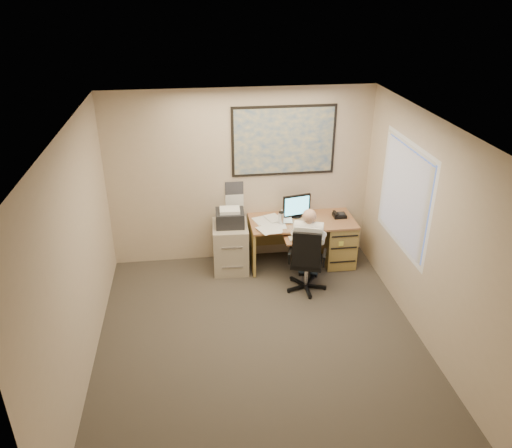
{
  "coord_description": "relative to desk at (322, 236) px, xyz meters",
  "views": [
    {
      "loc": [
        -0.7,
        -4.81,
        4.06
      ],
      "look_at": [
        0.11,
        1.3,
        1.02
      ],
      "focal_mm": 35.0,
      "sensor_mm": 36.0,
      "label": 1
    }
  ],
  "objects": [
    {
      "name": "filing_cabinet",
      "position": [
        -1.43,
        -0.01,
        -0.01
      ],
      "size": [
        0.55,
        0.65,
        1.02
      ],
      "rotation": [
        0.0,
        0.0,
        -0.04
      ],
      "color": "#A79B87",
      "rests_on": "ground"
    },
    {
      "name": "room_shell",
      "position": [
        -1.23,
        -1.9,
        0.91
      ],
      "size": [
        4.0,
        4.5,
        2.7
      ],
      "color": "#39332C",
      "rests_on": "ground"
    },
    {
      "name": "person",
      "position": [
        -0.4,
        -0.7,
        0.18
      ],
      "size": [
        0.72,
        0.86,
        1.24
      ],
      "primitive_type": null,
      "rotation": [
        0.0,
        0.0,
        -0.32
      ],
      "color": "white",
      "rests_on": "office_chair"
    },
    {
      "name": "wall_calendar",
      "position": [
        -1.33,
        0.34,
        0.64
      ],
      "size": [
        0.28,
        0.01,
        0.42
      ],
      "primitive_type": "cube",
      "color": "white",
      "rests_on": "room_shell"
    },
    {
      "name": "desk",
      "position": [
        0.0,
        0.0,
        0.0
      ],
      "size": [
        1.6,
        0.97,
        1.1
      ],
      "color": "#9F6B44",
      "rests_on": "ground"
    },
    {
      "name": "world_map",
      "position": [
        -0.58,
        0.33,
        1.46
      ],
      "size": [
        1.56,
        0.03,
        1.06
      ],
      "primitive_type": "cube",
      "color": "#1E4C93",
      "rests_on": "room_shell"
    },
    {
      "name": "window_blinds",
      "position": [
        0.74,
        -1.1,
        1.11
      ],
      "size": [
        0.06,
        1.4,
        1.3
      ],
      "primitive_type": null,
      "color": "beige",
      "rests_on": "room_shell"
    },
    {
      "name": "office_chair",
      "position": [
        -0.39,
        -0.78,
        -0.15
      ],
      "size": [
        0.75,
        0.75,
        1.0
      ],
      "rotation": [
        0.0,
        0.0,
        -0.31
      ],
      "color": "black",
      "rests_on": "ground"
    }
  ]
}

